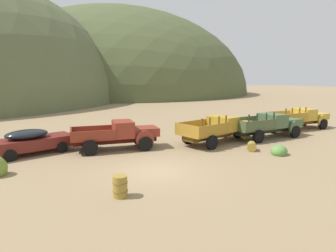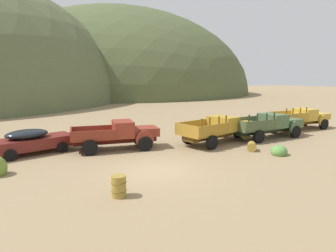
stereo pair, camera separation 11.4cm
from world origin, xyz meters
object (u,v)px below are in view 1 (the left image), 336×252
(oil_drum_foreground, at_px, (120,186))
(oil_drum_tipped, at_px, (252,146))
(car_oxblood, at_px, (35,141))
(truck_weathered_green, at_px, (271,125))
(truck_rust_red, at_px, (122,134))
(truck_mustard, at_px, (221,128))
(truck_faded_yellow, at_px, (302,118))

(oil_drum_foreground, height_order, oil_drum_tipped, oil_drum_foreground)
(car_oxblood, bearing_deg, truck_weathered_green, -25.02)
(car_oxblood, xyz_separation_m, truck_rust_red, (5.36, -0.92, 0.17))
(car_oxblood, bearing_deg, truck_rust_red, -29.65)
(truck_weathered_green, bearing_deg, truck_mustard, 172.19)
(truck_faded_yellow, height_order, oil_drum_foreground, truck_faded_yellow)
(truck_rust_red, distance_m, truck_weathered_green, 11.95)
(truck_faded_yellow, xyz_separation_m, oil_drum_foreground, (-19.28, -9.08, -0.57))
(truck_faded_yellow, height_order, oil_drum_tipped, truck_faded_yellow)
(truck_weathered_green, xyz_separation_m, oil_drum_foreground, (-13.76, -7.07, -0.57))
(car_oxblood, distance_m, truck_faded_yellow, 22.81)
(car_oxblood, relative_size, oil_drum_foreground, 6.13)
(truck_rust_red, distance_m, oil_drum_tipped, 8.59)
(truck_rust_red, height_order, truck_mustard, truck_mustard)
(car_oxblood, xyz_separation_m, oil_drum_foreground, (3.52, -8.61, -0.38))
(car_oxblood, distance_m, oil_drum_tipped, 13.88)
(truck_weathered_green, distance_m, oil_drum_foreground, 15.48)
(truck_weathered_green, relative_size, truck_faded_yellow, 1.06)
(truck_faded_yellow, bearing_deg, truck_rust_red, -178.46)
(truck_mustard, height_order, oil_drum_foreground, truck_mustard)
(truck_rust_red, bearing_deg, truck_faded_yellow, 7.90)
(car_oxblood, distance_m, truck_rust_red, 5.44)
(truck_mustard, bearing_deg, truck_rust_red, 157.01)
(car_oxblood, xyz_separation_m, truck_weathered_green, (17.29, -1.54, 0.19))
(truck_mustard, bearing_deg, oil_drum_tipped, -100.69)
(truck_faded_yellow, distance_m, oil_drum_foreground, 21.32)
(truck_rust_red, height_order, truck_faded_yellow, truck_faded_yellow)
(car_oxblood, xyz_separation_m, oil_drum_tipped, (13.11, -4.54, -0.53))
(truck_rust_red, height_order, truck_weathered_green, truck_weathered_green)
(oil_drum_foreground, relative_size, oil_drum_tipped, 0.87)
(truck_rust_red, height_order, oil_drum_foreground, truck_rust_red)
(truck_weathered_green, distance_m, oil_drum_tipped, 5.19)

